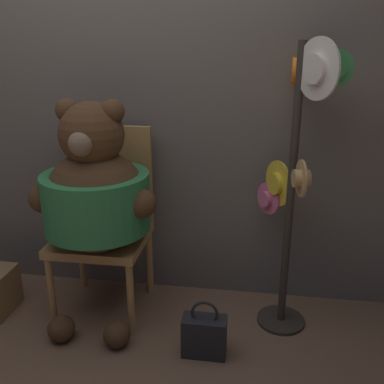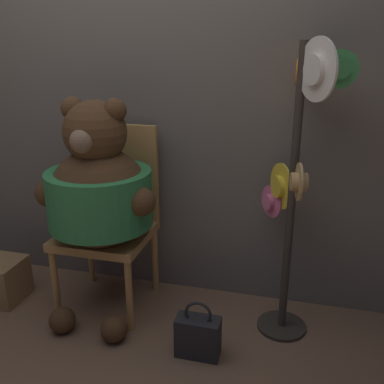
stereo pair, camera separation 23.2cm
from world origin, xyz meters
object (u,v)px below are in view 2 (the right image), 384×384
(teddy_bear, at_px, (99,192))
(hat_display_rack, at_px, (296,165))
(chair, at_px, (111,212))
(handbag_on_ground, at_px, (198,336))

(teddy_bear, bearing_deg, hat_display_rack, 6.84)
(chair, bearing_deg, teddy_bear, -82.96)
(teddy_bear, distance_m, handbag_on_ground, 0.95)
(handbag_on_ground, bearing_deg, chair, 147.07)
(hat_display_rack, bearing_deg, chair, 177.22)
(chair, relative_size, teddy_bear, 0.85)
(chair, relative_size, hat_display_rack, 0.69)
(hat_display_rack, distance_m, handbag_on_ground, 1.03)
(hat_display_rack, height_order, handbag_on_ground, hat_display_rack)
(chair, bearing_deg, handbag_on_ground, -32.93)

